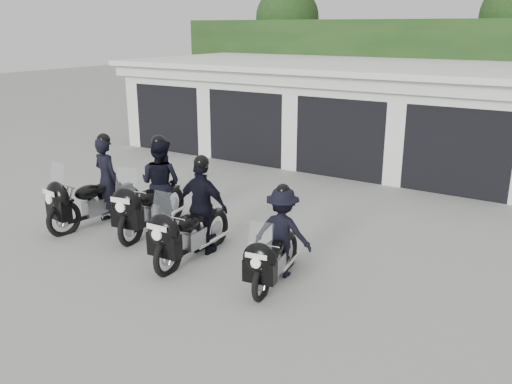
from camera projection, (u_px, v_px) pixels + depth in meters
The scene contains 7 objects.
ground at pixel (224, 239), 10.77m from camera, with size 80.00×80.00×0.00m, color gray.
garage_block at pixel (374, 114), 16.85m from camera, with size 16.40×6.80×2.96m.
background_vegetation at pixel (433, 62), 20.19m from camera, with size 20.00×3.90×5.80m.
police_bike_a at pixel (95, 189), 11.35m from camera, with size 0.89×2.28×1.99m.
police_bike_b at pixel (155, 190), 11.09m from camera, with size 1.04×2.30×2.02m.
police_bike_c at pixel (197, 214), 9.76m from camera, with size 1.08×2.22×1.93m.
police_bike_d at pixel (279, 239), 8.90m from camera, with size 1.07×1.90×1.66m.
Camera 1 is at (5.91, -8.12, 4.07)m, focal length 38.00 mm.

